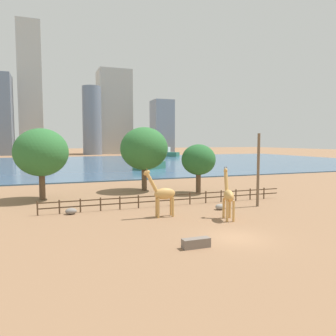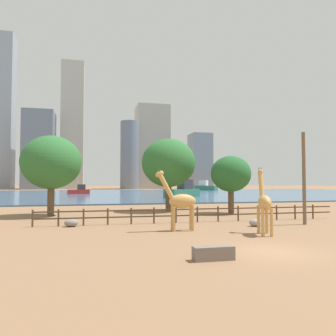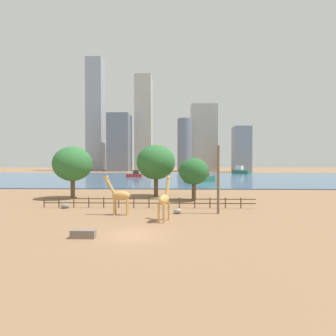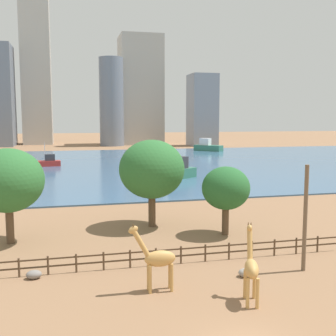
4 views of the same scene
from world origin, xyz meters
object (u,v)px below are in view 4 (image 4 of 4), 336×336
at_px(utility_pole, 305,218).
at_px(giraffe_companion, 251,268).
at_px(tree_left_large, 152,169).
at_px(tree_right_tall, 8,181).
at_px(giraffe_tall, 157,259).
at_px(tree_center_broad, 226,189).
at_px(boat_ferry, 208,147).
at_px(boulder_near_fence, 245,273).
at_px(boat_sailboat, 47,162).
at_px(boat_tug, 175,171).
at_px(boulder_by_pole, 34,275).

bearing_deg(utility_pole, giraffe_companion, -146.37).
xyz_separation_m(tree_left_large, tree_right_tall, (-12.77, -2.65, -0.26)).
xyz_separation_m(giraffe_tall, tree_center_broad, (8.65, 10.82, 2.19)).
bearing_deg(boat_ferry, boulder_near_fence, -60.72).
xyz_separation_m(giraffe_tall, tree_left_large, (2.75, 15.24, 3.57)).
distance_m(boat_ferry, boat_sailboat, 57.10).
xyz_separation_m(boulder_near_fence, boat_tug, (6.60, 43.87, 1.18)).
distance_m(tree_left_large, boat_tug, 31.46).
bearing_deg(boulder_by_pole, tree_left_large, 47.95).
relative_size(tree_center_broad, boat_tug, 0.72).
xyz_separation_m(tree_right_tall, boat_sailboat, (0.72, 56.76, -4.29)).
xyz_separation_m(boulder_by_pole, boat_sailboat, (-1.77, 65.51, 0.79)).
xyz_separation_m(boulder_by_pole, tree_center_broad, (16.17, 6.96, 3.96)).
relative_size(giraffe_tall, tree_left_large, 0.51).
bearing_deg(boat_sailboat, boulder_near_fence, 98.74).
relative_size(boulder_near_fence, tree_left_large, 0.11).
relative_size(tree_left_large, boat_tug, 0.98).
relative_size(giraffe_tall, boulder_near_fence, 4.72).
xyz_separation_m(tree_left_large, boat_ferry, (35.30, 86.03, -4.09)).
relative_size(giraffe_companion, tree_center_broad, 0.71).
relative_size(utility_pole, boat_ferry, 0.85).
bearing_deg(boulder_near_fence, boat_tug, 81.44).
height_order(tree_right_tall, boat_ferry, tree_right_tall).
bearing_deg(boulder_near_fence, giraffe_companion, -109.38).
relative_size(giraffe_companion, tree_right_tall, 0.55).
distance_m(giraffe_tall, utility_pole, 10.79).
distance_m(boulder_by_pole, tree_left_large, 16.24).
height_order(utility_pole, boat_ferry, utility_pole).
xyz_separation_m(giraffe_tall, boat_sailboat, (-9.29, 69.36, -0.98)).
height_order(giraffe_tall, boat_sailboat, boat_sailboat).
xyz_separation_m(giraffe_tall, boulder_by_pole, (-7.52, 3.85, -1.77)).
relative_size(tree_left_large, boat_sailboat, 1.43).
bearing_deg(boat_ferry, boulder_by_pole, -68.19).
relative_size(giraffe_companion, utility_pole, 0.60).
distance_m(giraffe_companion, boat_sailboat, 73.54).
relative_size(giraffe_companion, boat_sailboat, 0.75).
bearing_deg(boat_ferry, boat_tug, -67.20).
distance_m(giraffe_tall, boat_tug, 46.56).
bearing_deg(boat_sailboat, boulder_by_pole, 87.55).
relative_size(utility_pole, boulder_near_fence, 8.09).
bearing_deg(boulder_near_fence, boulder_by_pole, 167.79).
relative_size(giraffe_tall, giraffe_companion, 0.97).
relative_size(giraffe_companion, boat_ferry, 0.51).
distance_m(boulder_near_fence, boat_ferry, 105.33).
distance_m(utility_pole, boat_sailboat, 71.24).
bearing_deg(boulder_by_pole, giraffe_tall, -27.14).
bearing_deg(giraffe_companion, boulder_near_fence, -1.68).
xyz_separation_m(giraffe_companion, boat_sailboat, (-14.19, 72.15, -0.99)).
distance_m(tree_right_tall, boat_tug, 39.63).
bearing_deg(tree_center_broad, giraffe_companion, -105.41).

